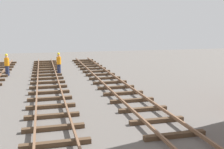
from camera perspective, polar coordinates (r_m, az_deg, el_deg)
track_worker_foreground at (r=24.46m, az=-21.26°, el=1.92°), size 0.40×0.40×1.87m
track_worker_distant at (r=24.17m, az=-11.14°, el=2.33°), size 0.40×0.40×1.87m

